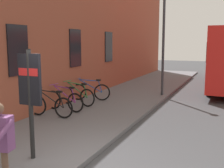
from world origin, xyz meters
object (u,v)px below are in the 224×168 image
(bicycle_nearest_sign, at_px, (77,96))
(transit_info_sign, at_px, (30,87))
(bicycle_far_end, at_px, (50,106))
(bicycle_under_window, at_px, (90,91))
(bicycle_mid_rack, at_px, (64,100))
(street_lamp, at_px, (164,30))

(bicycle_nearest_sign, relative_size, transit_info_sign, 0.73)
(bicycle_far_end, bearing_deg, bicycle_under_window, 1.02)
(bicycle_mid_rack, relative_size, bicycle_under_window, 1.04)
(bicycle_under_window, xyz_separation_m, transit_info_sign, (-6.01, -1.75, 1.21))
(transit_info_sign, bearing_deg, bicycle_mid_rack, 23.92)
(street_lamp, bearing_deg, bicycle_under_window, 134.26)
(bicycle_far_end, xyz_separation_m, street_lamp, (5.52, -2.54, 2.70))
(bicycle_mid_rack, bearing_deg, street_lamp, -29.28)
(bicycle_mid_rack, distance_m, transit_info_sign, 4.47)
(bicycle_under_window, bearing_deg, bicycle_far_end, -178.98)
(bicycle_nearest_sign, bearing_deg, street_lamp, -35.91)
(bicycle_mid_rack, height_order, street_lamp, street_lamp)
(bicycle_under_window, xyz_separation_m, street_lamp, (2.52, -2.59, 2.70))
(bicycle_mid_rack, relative_size, bicycle_nearest_sign, 1.00)
(bicycle_mid_rack, bearing_deg, bicycle_far_end, -177.23)
(bicycle_nearest_sign, bearing_deg, bicycle_mid_rack, -177.86)
(bicycle_mid_rack, distance_m, bicycle_nearest_sign, 0.99)
(bicycle_nearest_sign, xyz_separation_m, bicycle_under_window, (1.09, -0.03, 0.00))
(bicycle_mid_rack, distance_m, street_lamp, 5.93)
(bicycle_far_end, relative_size, bicycle_under_window, 1.04)
(bicycle_far_end, relative_size, street_lamp, 0.34)
(bicycle_mid_rack, xyz_separation_m, bicycle_nearest_sign, (0.99, 0.04, 0.00))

